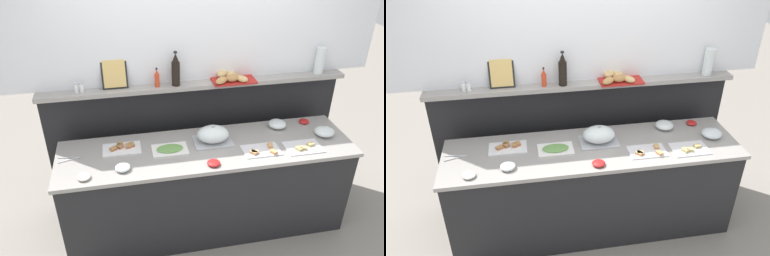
{
  "view_description": "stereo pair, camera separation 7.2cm",
  "coord_description": "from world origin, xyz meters",
  "views": [
    {
      "loc": [
        -0.66,
        -2.69,
        2.74
      ],
      "look_at": [
        -0.12,
        0.1,
        1.06
      ],
      "focal_mm": 35.73,
      "sensor_mm": 36.0,
      "label": 1
    },
    {
      "loc": [
        -0.59,
        -2.7,
        2.74
      ],
      "look_at": [
        -0.12,
        0.1,
        1.06
      ],
      "focal_mm": 35.73,
      "sensor_mm": 36.0,
      "label": 2
    }
  ],
  "objects": [
    {
      "name": "condiment_bowl_cream",
      "position": [
        -1.03,
        -0.24,
        0.92
      ],
      "size": [
        0.1,
        0.1,
        0.04
      ],
      "primitive_type": "ellipsoid",
      "color": "silver",
      "rests_on": "buffet_counter"
    },
    {
      "name": "ground_plane",
      "position": [
        0.0,
        0.6,
        0.0
      ],
      "size": [
        12.0,
        12.0,
        0.0
      ],
      "primitive_type": "plane",
      "color": "gray"
    },
    {
      "name": "hot_sauce_bottle",
      "position": [
        -0.37,
        0.44,
        1.4
      ],
      "size": [
        0.04,
        0.04,
        0.18
      ],
      "color": "red",
      "rests_on": "back_ledge_unit"
    },
    {
      "name": "cold_cuts_platter",
      "position": [
        -0.33,
        0.03,
        0.91
      ],
      "size": [
        0.31,
        0.2,
        0.02
      ],
      "color": "white",
      "rests_on": "buffet_counter"
    },
    {
      "name": "back_ledge_unit",
      "position": [
        0.0,
        0.52,
        0.69
      ],
      "size": [
        2.85,
        0.22,
        1.32
      ],
      "color": "black",
      "rests_on": "ground_plane"
    },
    {
      "name": "framed_picture",
      "position": [
        -0.73,
        0.48,
        1.45
      ],
      "size": [
        0.22,
        0.08,
        0.27
      ],
      "color": "black",
      "rests_on": "back_ledge_unit"
    },
    {
      "name": "condiment_bowl_red",
      "position": [
        -0.01,
        -0.26,
        0.92
      ],
      "size": [
        0.11,
        0.11,
        0.04
      ],
      "primitive_type": "ellipsoid",
      "color": "red",
      "rests_on": "buffet_counter"
    },
    {
      "name": "glass_bowl_large",
      "position": [
        -0.73,
        -0.18,
        0.93
      ],
      "size": [
        0.12,
        0.12,
        0.05
      ],
      "color": "silver",
      "rests_on": "buffet_counter"
    },
    {
      "name": "serving_cloche",
      "position": [
        0.07,
        0.08,
        0.98
      ],
      "size": [
        0.34,
        0.24,
        0.17
      ],
      "color": "#B7BABF",
      "rests_on": "buffet_counter"
    },
    {
      "name": "bread_basket",
      "position": [
        0.3,
        0.44,
        1.36
      ],
      "size": [
        0.41,
        0.32,
        0.08
      ],
      "color": "#B2231E",
      "rests_on": "back_ledge_unit"
    },
    {
      "name": "pepper_shaker",
      "position": [
        -1.02,
        0.45,
        1.37
      ],
      "size": [
        0.03,
        0.03,
        0.09
      ],
      "color": "white",
      "rests_on": "back_ledge_unit"
    },
    {
      "name": "glass_bowl_medium",
      "position": [
        0.73,
        0.22,
        0.93
      ],
      "size": [
        0.17,
        0.17,
        0.07
      ],
      "color": "silver",
      "rests_on": "buffet_counter"
    },
    {
      "name": "buffet_counter",
      "position": [
        0.0,
        0.0,
        0.45
      ],
      "size": [
        2.57,
        0.69,
        0.9
      ],
      "color": "black",
      "rests_on": "ground_plane"
    },
    {
      "name": "sandwich_platter_side",
      "position": [
        -0.73,
        0.12,
        0.91
      ],
      "size": [
        0.33,
        0.2,
        0.04
      ],
      "color": "white",
      "rests_on": "buffet_counter"
    },
    {
      "name": "sandwich_platter_front",
      "position": [
        0.44,
        -0.14,
        0.91
      ],
      "size": [
        0.32,
        0.2,
        0.04
      ],
      "color": "silver",
      "rests_on": "buffet_counter"
    },
    {
      "name": "salt_shaker",
      "position": [
        -1.07,
        0.45,
        1.37
      ],
      "size": [
        0.03,
        0.03,
        0.09
      ],
      "color": "white",
      "rests_on": "back_ledge_unit"
    },
    {
      "name": "glass_bowl_small",
      "position": [
        1.09,
        0.0,
        0.94
      ],
      "size": [
        0.18,
        0.18,
        0.07
      ],
      "color": "silver",
      "rests_on": "buffet_counter"
    },
    {
      "name": "water_carafe",
      "position": [
        1.19,
        0.45,
        1.45
      ],
      "size": [
        0.09,
        0.09,
        0.26
      ],
      "primitive_type": "cylinder",
      "color": "silver",
      "rests_on": "back_ledge_unit"
    },
    {
      "name": "serving_tongs",
      "position": [
        -1.16,
        0.05,
        0.91
      ],
      "size": [
        0.19,
        0.08,
        0.01
      ],
      "color": "#B7BABF",
      "rests_on": "buffet_counter"
    },
    {
      "name": "sandwich_platter_rear",
      "position": [
        0.81,
        -0.17,
        0.91
      ],
      "size": [
        0.32,
        0.22,
        0.04
      ],
      "color": "silver",
      "rests_on": "buffet_counter"
    },
    {
      "name": "wine_bottle_dark",
      "position": [
        -0.2,
        0.43,
        1.46
      ],
      "size": [
        0.08,
        0.08,
        0.32
      ],
      "color": "black",
      "rests_on": "back_ledge_unit"
    },
    {
      "name": "condiment_bowl_dark",
      "position": [
        1.01,
        0.24,
        0.92
      ],
      "size": [
        0.1,
        0.1,
        0.03
      ],
      "primitive_type": "ellipsoid",
      "color": "red",
      "rests_on": "buffet_counter"
    },
    {
      "name": "upper_wall_panel",
      "position": [
        0.0,
        0.55,
        1.96
      ],
      "size": [
        3.45,
        0.08,
        1.28
      ],
      "primitive_type": "cube",
      "color": "white",
      "rests_on": "back_ledge_unit"
    }
  ]
}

